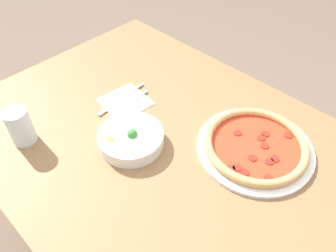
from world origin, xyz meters
TOP-DOWN VIEW (x-y plane):
  - ground_plane at (0.00, 0.00)m, footprint 8.00×8.00m
  - dining_table at (0.00, 0.00)m, footprint 1.40×0.96m
  - pizza at (-0.20, -0.17)m, footprint 0.36×0.36m
  - bowl at (0.09, 0.08)m, footprint 0.21×0.21m
  - napkin at (0.26, -0.04)m, footprint 0.17×0.17m
  - fork at (0.24, -0.04)m, footprint 0.03×0.19m
  - knife at (0.28, -0.05)m, footprint 0.03×0.23m
  - glass at (0.35, 0.31)m, footprint 0.07×0.07m

SIDE VIEW (x-z plane):
  - ground_plane at x=0.00m, z-range 0.00..0.00m
  - dining_table at x=0.00m, z-range 0.28..1.03m
  - napkin at x=0.26m, z-range 0.74..0.75m
  - knife at x=0.28m, z-range 0.75..0.75m
  - fork at x=0.24m, z-range 0.75..0.75m
  - pizza at x=-0.20m, z-range 0.74..0.78m
  - bowl at x=0.09m, z-range 0.74..0.80m
  - glass at x=0.35m, z-range 0.74..0.87m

